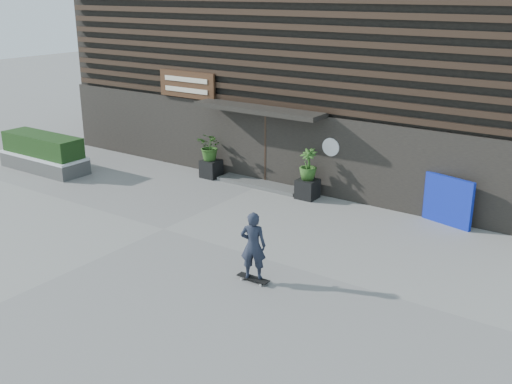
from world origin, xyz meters
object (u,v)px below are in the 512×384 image
Objects in this scene: blue_tarp at (448,201)px; planter_pot_left at (211,169)px; skateboarder at (253,246)px; raised_bed at (45,163)px; planter_pot_right at (307,189)px.

planter_pot_left is at bearing -163.67° from blue_tarp.
skateboarder is (5.64, -5.52, 0.56)m from planter_pot_left.
skateboarder is (11.06, -2.82, 0.61)m from raised_bed.
raised_bed is 2.14× the size of skateboarder.
blue_tarp is at bearing 2.14° from planter_pot_left.
raised_bed is at bearing -153.22° from blue_tarp.
blue_tarp is 0.88× the size of skateboarder.
skateboarder reaches higher than blue_tarp.
planter_pot_right is at bearing 0.00° from planter_pot_left.
blue_tarp is (8.02, 0.30, 0.38)m from planter_pot_left.
planter_pot_left reaches higher than raised_bed.
planter_pot_right reaches higher than raised_bed.
planter_pot_left is 0.17× the size of raised_bed.
raised_bed is 2.42× the size of blue_tarp.
blue_tarp is 6.29m from skateboarder.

